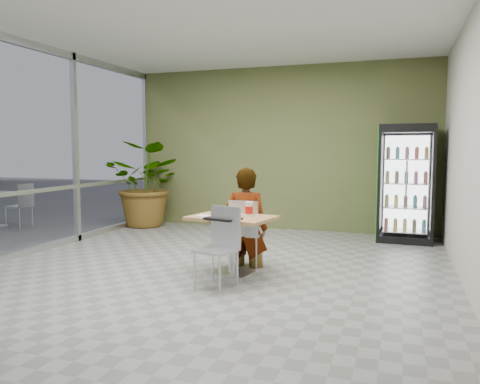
% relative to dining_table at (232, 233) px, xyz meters
% --- Properties ---
extents(ground, '(7.00, 7.00, 0.00)m').
position_rel_dining_table_xyz_m(ground, '(-0.29, 0.04, -0.54)').
color(ground, gray).
rests_on(ground, ground).
extents(room_envelope, '(6.00, 7.00, 3.20)m').
position_rel_dining_table_xyz_m(room_envelope, '(-0.29, 0.04, 1.06)').
color(room_envelope, '#BCB7AA').
rests_on(room_envelope, ground).
extents(storefront_frame, '(0.10, 7.00, 3.20)m').
position_rel_dining_table_xyz_m(storefront_frame, '(-3.29, 0.04, 1.06)').
color(storefront_frame, '#B4B6B9').
rests_on(storefront_frame, ground).
extents(dining_table, '(1.13, 0.88, 0.75)m').
position_rel_dining_table_xyz_m(dining_table, '(0.00, 0.00, 0.00)').
color(dining_table, '#A97A48').
rests_on(dining_table, ground).
extents(chair_far, '(0.43, 0.43, 0.91)m').
position_rel_dining_table_xyz_m(chair_far, '(0.03, 0.45, -0.00)').
color(chair_far, '#B4B6B9').
rests_on(chair_far, ground).
extents(chair_near, '(0.50, 0.50, 0.93)m').
position_rel_dining_table_xyz_m(chair_near, '(0.04, -0.50, 0.01)').
color(chair_near, '#B4B6B9').
rests_on(chair_near, ground).
extents(seated_woman, '(0.63, 0.43, 1.65)m').
position_rel_dining_table_xyz_m(seated_woman, '(0.02, 0.50, -0.01)').
color(seated_woman, black).
rests_on(seated_woman, ground).
extents(pizza_plate, '(0.28, 0.21, 0.03)m').
position_rel_dining_table_xyz_m(pizza_plate, '(-0.01, 0.08, 0.23)').
color(pizza_plate, silver).
rests_on(pizza_plate, dining_table).
extents(soda_cup, '(0.10, 0.10, 0.18)m').
position_rel_dining_table_xyz_m(soda_cup, '(0.20, 0.07, 0.30)').
color(soda_cup, silver).
rests_on(soda_cup, dining_table).
extents(napkin_stack, '(0.16, 0.16, 0.02)m').
position_rel_dining_table_xyz_m(napkin_stack, '(-0.31, -0.17, 0.22)').
color(napkin_stack, silver).
rests_on(napkin_stack, dining_table).
extents(cafeteria_tray, '(0.46, 0.39, 0.02)m').
position_rel_dining_table_xyz_m(cafeteria_tray, '(-0.01, -0.30, 0.22)').
color(cafeteria_tray, black).
rests_on(cafeteria_tray, dining_table).
extents(beverage_fridge, '(0.93, 0.72, 2.00)m').
position_rel_dining_table_xyz_m(beverage_fridge, '(2.08, 3.02, 0.47)').
color(beverage_fridge, black).
rests_on(beverage_fridge, ground).
extents(potted_plant, '(1.60, 1.40, 1.74)m').
position_rel_dining_table_xyz_m(potted_plant, '(-2.92, 2.97, 0.33)').
color(potted_plant, '#2A5C25').
rests_on(potted_plant, ground).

